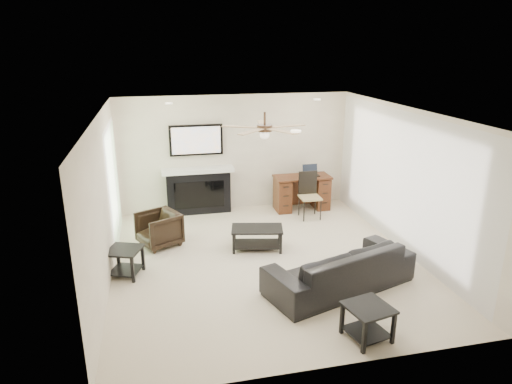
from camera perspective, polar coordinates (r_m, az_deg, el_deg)
room_shell at (r=7.33m, az=2.53°, el=3.66°), size 5.50×5.54×2.52m
sofa at (r=6.99m, az=10.43°, el=-9.24°), size 2.44×1.56×0.67m
armchair at (r=8.46m, az=-12.05°, el=-4.55°), size 0.91×0.90×0.62m
coffee_table at (r=8.17m, az=0.14°, el=-5.81°), size 0.98×0.68×0.40m
end_table_near at (r=6.02m, az=13.75°, el=-15.55°), size 0.62×0.62×0.45m
end_table_left at (r=7.56m, az=-16.04°, el=-8.43°), size 0.64×0.64×0.45m
fireplace_unit at (r=9.73m, az=-7.28°, el=2.71°), size 1.52×0.34×1.91m
desk at (r=10.09m, az=5.74°, el=-0.09°), size 1.22×0.56×0.76m
desk_chair at (r=9.56m, az=6.78°, el=-0.49°), size 0.43×0.45×0.97m
laptop at (r=9.99m, az=6.95°, el=2.66°), size 0.33×0.24×0.23m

